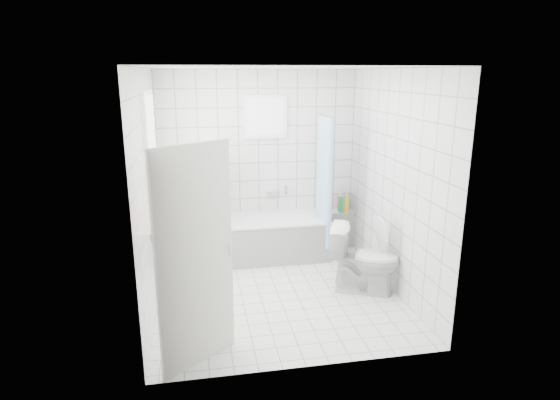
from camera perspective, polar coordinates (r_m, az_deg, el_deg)
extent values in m
plane|color=white|center=(5.72, -0.34, -11.17)|extent=(3.00, 3.00, 0.00)
plane|color=white|center=(5.12, -0.39, 15.86)|extent=(3.00, 3.00, 0.00)
cube|color=white|center=(6.72, -2.62, 4.56)|extent=(2.80, 0.02, 2.60)
cube|color=white|center=(3.86, 3.57, -3.60)|extent=(2.80, 0.02, 2.60)
cube|color=white|center=(5.22, -15.67, 0.86)|extent=(0.02, 3.00, 2.60)
cube|color=white|center=(5.68, 13.69, 2.15)|extent=(0.02, 3.00, 2.60)
cube|color=white|center=(5.45, -15.17, 4.72)|extent=(0.01, 0.90, 1.40)
cube|color=white|center=(6.60, -1.76, 10.07)|extent=(0.50, 0.01, 0.50)
cube|color=white|center=(5.62, -14.19, -2.69)|extent=(0.18, 1.02, 0.08)
cube|color=silver|center=(4.11, -10.24, -7.11)|extent=(0.66, 0.52, 2.00)
cube|color=white|center=(6.65, -1.16, -4.72)|extent=(1.58, 0.75, 0.55)
cube|color=white|center=(6.56, -1.17, -2.33)|extent=(1.60, 0.77, 0.03)
cube|color=white|center=(6.38, -8.78, -1.28)|extent=(0.15, 0.85, 1.50)
cube|color=white|center=(7.14, 7.47, -3.43)|extent=(0.40, 0.24, 0.55)
imported|color=white|center=(5.68, 10.28, -7.11)|extent=(0.92, 0.75, 0.82)
cylinder|color=silver|center=(6.41, 5.43, 10.30)|extent=(0.02, 0.80, 0.02)
cube|color=silver|center=(6.81, -0.81, 0.84)|extent=(0.18, 0.06, 0.06)
imported|color=#EA5B75|center=(5.24, -14.43, -1.86)|extent=(0.16, 0.16, 0.30)
imported|color=white|center=(5.53, -14.20, -1.71)|extent=(0.13, 0.13, 0.15)
imported|color=#34E4EA|center=(5.36, -14.32, -1.98)|extent=(0.11, 0.11, 0.20)
imported|color=silver|center=(5.65, -14.17, -0.48)|extent=(0.17, 0.16, 0.32)
cylinder|color=yellow|center=(6.94, 8.13, -0.45)|extent=(0.06, 0.06, 0.27)
cylinder|color=blue|center=(7.05, 8.15, -0.20)|extent=(0.06, 0.06, 0.27)
cylinder|color=#199650|center=(6.95, 7.39, -0.53)|extent=(0.06, 0.06, 0.24)
cylinder|color=red|center=(7.04, 7.30, -0.37)|extent=(0.06, 0.06, 0.23)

